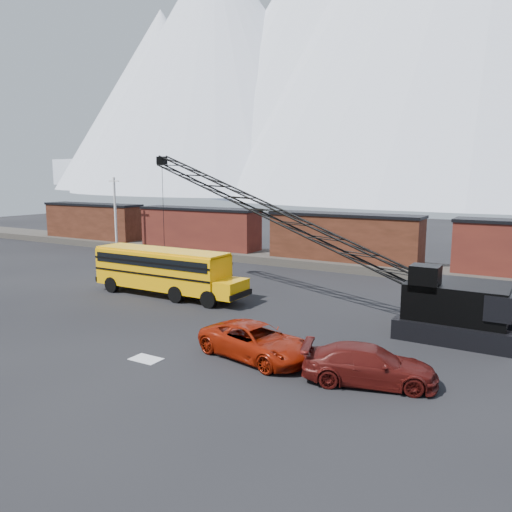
{
  "coord_description": "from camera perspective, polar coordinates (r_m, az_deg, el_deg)",
  "views": [
    {
      "loc": [
        15.57,
        -19.86,
        8.11
      ],
      "look_at": [
        -0.6,
        7.59,
        3.0
      ],
      "focal_mm": 35.0,
      "sensor_mm": 36.0,
      "label": 1
    }
  ],
  "objects": [
    {
      "name": "red_pickup",
      "position": [
        22.71,
        0.04,
        -9.73
      ],
      "size": [
        5.99,
        3.68,
        1.55
      ],
      "primitive_type": "imported",
      "rotation": [
        0.0,
        0.0,
        1.36
      ],
      "color": "maroon",
      "rests_on": "ground"
    },
    {
      "name": "boxcar_west_far",
      "position": [
        63.6,
        -18.12,
        3.84
      ],
      "size": [
        13.7,
        3.1,
        4.17
      ],
      "color": "#572718",
      "rests_on": "gravel_berm"
    },
    {
      "name": "boxcar_mid",
      "position": [
        44.99,
        10.03,
        2.15
      ],
      "size": [
        13.7,
        3.1,
        4.17
      ],
      "color": "#572718",
      "rests_on": "gravel_berm"
    },
    {
      "name": "snow_patch",
      "position": [
        23.34,
        -12.46,
        -11.42
      ],
      "size": [
        1.4,
        0.9,
        0.02
      ],
      "primitive_type": "cube",
      "color": "silver",
      "rests_on": "ground"
    },
    {
      "name": "gravel_berm",
      "position": [
        45.34,
        9.95,
        -0.88
      ],
      "size": [
        120.0,
        5.0,
        0.7
      ],
      "primitive_type": "cube",
      "color": "#4A443D",
      "rests_on": "ground"
    },
    {
      "name": "ground",
      "position": [
        26.51,
        -7.31,
        -8.78
      ],
      "size": [
        160.0,
        160.0,
        0.0
      ],
      "primitive_type": "plane",
      "color": "black",
      "rests_on": "ground"
    },
    {
      "name": "school_bus",
      "position": [
        34.53,
        -10.34,
        -1.58
      ],
      "size": [
        11.65,
        2.65,
        3.19
      ],
      "color": "#F8AA05",
      "rests_on": "ground"
    },
    {
      "name": "maroon_suv",
      "position": [
        20.59,
        12.79,
        -12.04
      ],
      "size": [
        5.64,
        3.55,
        1.52
      ],
      "primitive_type": "imported",
      "rotation": [
        0.0,
        0.0,
        1.86
      ],
      "color": "#4D110D",
      "rests_on": "ground"
    },
    {
      "name": "crawler_crane",
      "position": [
        31.84,
        2.46,
        4.64
      ],
      "size": [
        25.34,
        5.81,
        9.79
      ],
      "color": "black",
      "rests_on": "ground"
    },
    {
      "name": "utility_pole",
      "position": [
        54.91,
        -15.77,
        4.64
      ],
      "size": [
        1.4,
        0.24,
        8.0
      ],
      "color": "silver",
      "rests_on": "ground"
    },
    {
      "name": "boxcar_west_near",
      "position": [
        52.71,
        -6.5,
        3.23
      ],
      "size": [
        13.7,
        3.1,
        4.17
      ],
      "color": "#461914",
      "rests_on": "gravel_berm"
    }
  ]
}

